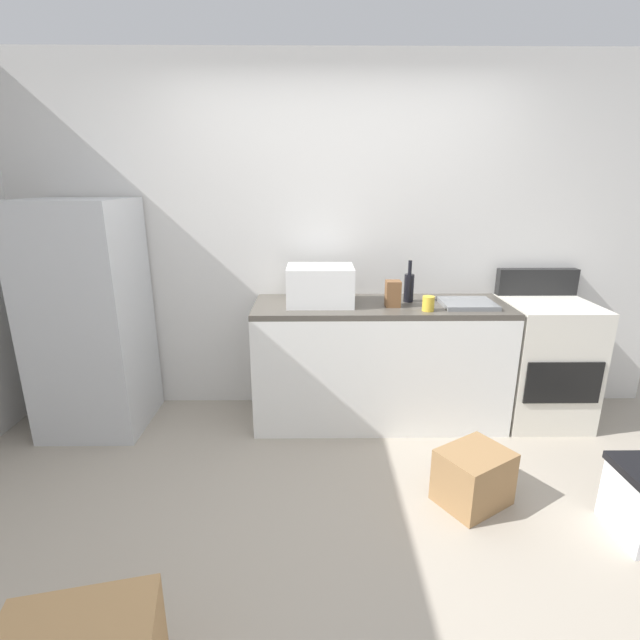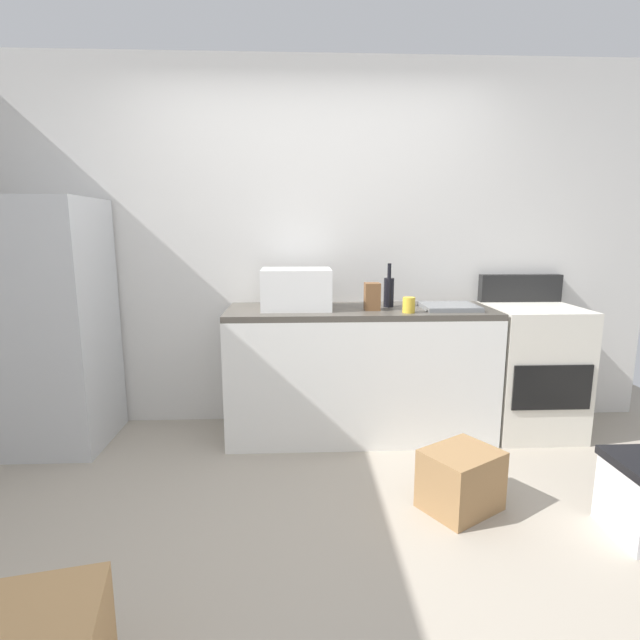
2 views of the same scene
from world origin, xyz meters
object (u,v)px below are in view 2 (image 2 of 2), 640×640
at_px(refrigerator, 49,325).
at_px(cardboard_box_medium, 461,480).
at_px(microwave, 296,289).
at_px(coffee_mug, 409,305).
at_px(stove_oven, 530,367).
at_px(knife_block, 372,296).
at_px(wine_bottle, 389,291).

distance_m(refrigerator, cardboard_box_medium, 2.71).
relative_size(microwave, coffee_mug, 4.60).
height_order(microwave, coffee_mug, microwave).
bearing_deg(microwave, coffee_mug, -14.55).
bearing_deg(coffee_mug, stove_oven, 11.95).
bearing_deg(cardboard_box_medium, knife_block, 110.69).
relative_size(stove_oven, wine_bottle, 3.67).
bearing_deg(refrigerator, wine_bottle, 2.68).
relative_size(stove_oven, coffee_mug, 11.00).
distance_m(refrigerator, microwave, 1.63).
relative_size(stove_oven, microwave, 2.39).
relative_size(microwave, cardboard_box_medium, 1.25).
bearing_deg(microwave, cardboard_box_medium, -48.97).
relative_size(knife_block, cardboard_box_medium, 0.49).
distance_m(microwave, coffee_mug, 0.75).
bearing_deg(microwave, refrigerator, -178.39).
relative_size(coffee_mug, cardboard_box_medium, 0.27).
bearing_deg(cardboard_box_medium, stove_oven, 50.37).
height_order(refrigerator, coffee_mug, refrigerator).
distance_m(stove_oven, cardboard_box_medium, 1.31).
height_order(refrigerator, cardboard_box_medium, refrigerator).
distance_m(knife_block, cardboard_box_medium, 1.27).
height_order(wine_bottle, knife_block, wine_bottle).
distance_m(stove_oven, knife_block, 1.27).
bearing_deg(stove_oven, refrigerator, -179.03).
bearing_deg(coffee_mug, refrigerator, 176.53).
bearing_deg(microwave, stove_oven, 0.34).
distance_m(stove_oven, microwave, 1.75).
bearing_deg(stove_oven, wine_bottle, 177.15).
bearing_deg(knife_block, wine_bottle, 43.38).
relative_size(microwave, knife_block, 2.56).
xyz_separation_m(wine_bottle, coffee_mug, (0.09, -0.25, -0.06)).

